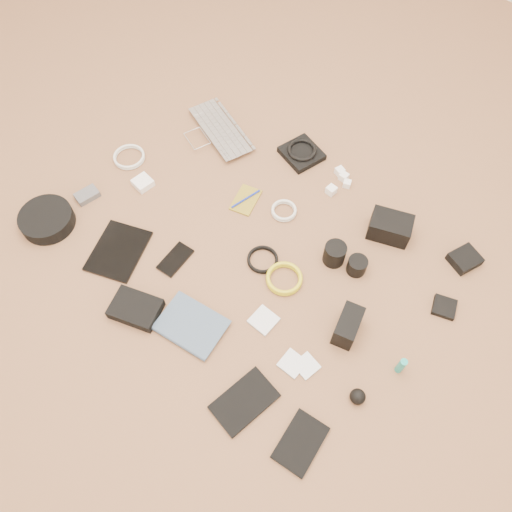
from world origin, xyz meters
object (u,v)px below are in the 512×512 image
Objects in this scene: phone at (175,259)px; paperback at (177,345)px; tablet at (118,251)px; headphone_case at (47,220)px; laptop at (211,135)px; dslr_camera at (390,227)px.

phone is 0.32m from paperback.
headphone_case is (-0.29, -0.08, 0.02)m from tablet.
tablet is 1.14× the size of headphone_case.
phone is 0.51m from headphone_case.
paperback is (0.53, -0.74, -0.00)m from laptop.
headphone_case is at bearing 78.71° from paperback.
phone is at bearing -39.66° from laptop.
phone is at bearing 8.85° from tablet.
paperback reaches higher than tablet.
dslr_camera is 0.98m from tablet.
tablet is 1.68× the size of phone.
laptop is 0.63m from tablet.
laptop is 1.54× the size of tablet.
tablet is 0.21m from phone.
paperback is at bearing -34.23° from laptop.
headphone_case reaches higher than phone.
paperback is (0.70, -0.04, -0.02)m from headphone_case.
phone is 0.68× the size of headphone_case.
dslr_camera is 1.25m from headphone_case.
laptop is 0.60m from phone.
paperback is at bearing -130.48° from dslr_camera.
dslr_camera is 0.69× the size of paperback.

